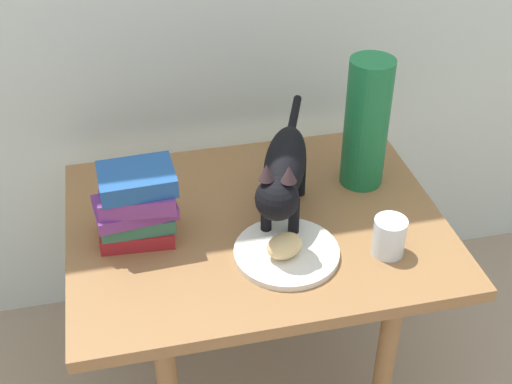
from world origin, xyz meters
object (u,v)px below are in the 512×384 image
at_px(cat, 284,171).
at_px(green_vase, 366,124).
at_px(side_table, 256,245).
at_px(book_stack, 137,204).
at_px(plate, 286,253).
at_px(candle_jar, 389,238).
at_px(bread_roll, 285,246).

height_order(cat, green_vase, green_vase).
xyz_separation_m(side_table, green_vase, (0.28, 0.10, 0.23)).
height_order(cat, book_stack, cat).
bearing_deg(book_stack, green_vase, 10.05).
bearing_deg(green_vase, plate, -137.30).
xyz_separation_m(cat, candle_jar, (0.19, -0.16, -0.09)).
relative_size(side_table, book_stack, 4.59).
distance_m(cat, book_stack, 0.32).
relative_size(cat, book_stack, 2.48).
height_order(side_table, green_vase, green_vase).
xyz_separation_m(side_table, cat, (0.06, -0.01, 0.20)).
bearing_deg(cat, candle_jar, -39.65).
relative_size(book_stack, green_vase, 0.57).
bearing_deg(plate, candle_jar, -10.06).
bearing_deg(cat, side_table, 171.09).
bearing_deg(green_vase, side_table, -160.77).
xyz_separation_m(cat, book_stack, (-0.32, 0.01, -0.05)).
distance_m(plate, bread_roll, 0.04).
bearing_deg(plate, book_stack, 155.99).
bearing_deg(plate, bread_roll, -121.47).
distance_m(plate, green_vase, 0.37).
relative_size(side_table, green_vase, 2.63).
bearing_deg(side_table, green_vase, 19.23).
distance_m(side_table, green_vase, 0.38).
bearing_deg(side_table, book_stack, 179.36).
bearing_deg(candle_jar, bread_roll, 173.93).
xyz_separation_m(bread_roll, candle_jar, (0.22, -0.02, -0.00)).
distance_m(bread_roll, green_vase, 0.37).
height_order(plate, cat, cat).
xyz_separation_m(plate, green_vase, (0.25, 0.23, 0.15)).
bearing_deg(plate, cat, 79.59).
relative_size(green_vase, candle_jar, 3.76).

